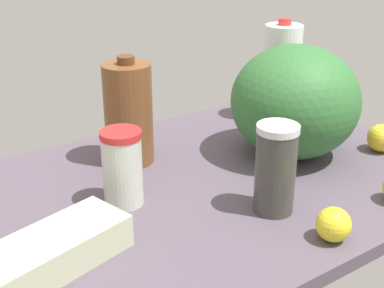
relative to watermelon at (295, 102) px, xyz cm
name	(u,v)px	position (x,y,z in cm)	size (l,w,h in cm)	color
countertop	(192,192)	(-29.98, -0.08, -15.10)	(120.00, 76.00, 3.00)	#554957
watermelon	(295,102)	(0.00, 0.00, 0.00)	(30.80, 30.80, 27.20)	#316D34
tumbler_cup	(122,168)	(-45.72, 1.80, -5.57)	(8.31, 8.31, 15.98)	silver
shaker_bottle	(275,169)	(-22.49, -17.83, -4.39)	(8.27, 8.27, 18.34)	#3F3E37
milk_jug	(281,73)	(14.72, 20.02, 0.03)	(10.39, 10.39, 28.82)	white
chocolate_milk_jug	(128,114)	(-34.67, 19.10, -1.53)	(11.32, 11.32, 25.71)	brown
egg_carton	(41,257)	(-67.92, -11.20, -10.55)	(31.11, 10.93, 6.10)	beige
lemon_beside_bowl	(333,224)	(-20.96, -31.97, -10.36)	(6.47, 6.47, 6.47)	yellow
lemon_loose	(381,138)	(19.51, -11.62, -10.12)	(6.96, 6.96, 6.96)	yellow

